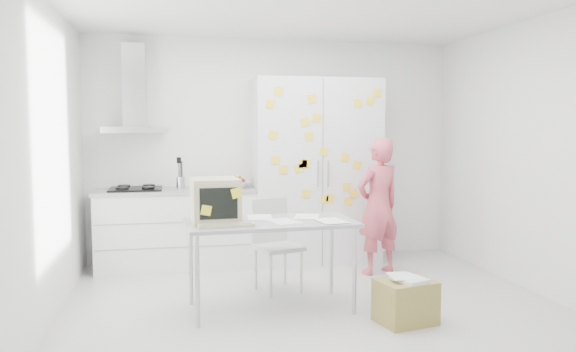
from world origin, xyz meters
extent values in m
cube|color=silver|center=(0.00, 0.00, -0.01)|extent=(4.50, 4.00, 0.02)
cube|color=white|center=(0.00, 2.00, 1.35)|extent=(4.50, 0.02, 2.70)
cube|color=white|center=(-2.25, 0.00, 1.35)|extent=(0.02, 4.00, 2.70)
cube|color=white|center=(2.25, 0.00, 1.35)|extent=(0.02, 4.00, 2.70)
cube|color=white|center=(0.00, 0.00, 2.70)|extent=(4.50, 4.00, 0.02)
cube|color=white|center=(-1.20, 1.70, 0.44)|extent=(1.80, 0.60, 0.88)
cube|color=gray|center=(-1.20, 1.40, 0.58)|extent=(1.76, 0.01, 0.01)
cube|color=gray|center=(-1.20, 1.40, 0.30)|extent=(1.76, 0.01, 0.01)
cube|color=#9E9E99|center=(-1.20, 1.70, 0.90)|extent=(1.84, 0.63, 0.04)
cube|color=black|center=(-1.65, 1.70, 0.93)|extent=(0.58, 0.50, 0.03)
cylinder|color=black|center=(-1.79, 1.58, 0.95)|extent=(0.14, 0.14, 0.02)
cylinder|color=black|center=(-1.51, 1.58, 0.95)|extent=(0.14, 0.14, 0.02)
cylinder|color=black|center=(-1.79, 1.82, 0.95)|extent=(0.14, 0.14, 0.02)
cylinder|color=black|center=(-1.51, 1.82, 0.95)|extent=(0.14, 0.14, 0.02)
cylinder|color=silver|center=(-1.15, 1.70, 0.99)|extent=(0.10, 0.10, 0.14)
cylinder|color=black|center=(-1.16, 1.71, 1.09)|extent=(0.01, 0.01, 0.30)
cylinder|color=black|center=(-1.13, 1.69, 1.09)|extent=(0.01, 0.01, 0.30)
cylinder|color=black|center=(-1.15, 1.72, 1.09)|extent=(0.01, 0.01, 0.30)
cube|color=black|center=(-1.16, 1.71, 1.25)|extent=(0.05, 0.01, 0.07)
imported|color=white|center=(-0.50, 1.70, 0.96)|extent=(0.31, 0.31, 0.08)
sphere|color=#B2140F|center=(-0.56, 1.72, 0.99)|extent=(0.08, 0.08, 0.08)
sphere|color=#B2140F|center=(-0.47, 1.65, 0.99)|extent=(0.08, 0.08, 0.08)
sphere|color=#B2140F|center=(-0.43, 1.74, 0.99)|extent=(0.08, 0.08, 0.08)
cylinder|color=yellow|center=(-0.52, 1.72, 1.03)|extent=(0.09, 0.17, 0.10)
cylinder|color=yellow|center=(-0.49, 1.72, 1.03)|extent=(0.04, 0.17, 0.10)
cylinder|color=yellow|center=(-0.47, 1.72, 1.03)|extent=(0.08, 0.17, 0.10)
cube|color=silver|center=(-1.65, 1.75, 1.60)|extent=(0.70, 0.48, 0.07)
cube|color=silver|center=(-1.65, 1.87, 2.10)|extent=(0.26, 0.24, 0.95)
cube|color=silver|center=(0.45, 1.68, 1.10)|extent=(1.50, 0.65, 2.20)
cube|color=slate|center=(0.45, 1.35, 1.10)|extent=(0.01, 0.01, 2.16)
cube|color=silver|center=(0.39, 1.34, 1.10)|extent=(0.02, 0.02, 0.30)
cube|color=silver|center=(0.51, 1.34, 1.10)|extent=(0.02, 0.02, 0.30)
cube|color=yellow|center=(0.86, 1.34, 1.90)|extent=(0.10, 0.00, 0.10)
cube|color=yellow|center=(1.01, 1.34, 1.93)|extent=(0.12, 0.00, 0.12)
cube|color=yellow|center=(1.12, 1.34, 1.05)|extent=(0.12, 0.00, 0.12)
cube|color=yellow|center=(0.22, 1.34, 1.21)|extent=(0.10, 0.00, 0.10)
cube|color=yellow|center=(0.46, 1.34, 1.35)|extent=(0.12, 0.00, 0.12)
cube|color=yellow|center=(0.83, 1.34, 0.86)|extent=(0.12, 0.00, 0.12)
cube|color=yellow|center=(0.25, 1.34, 0.87)|extent=(0.10, 0.00, 0.10)
cube|color=yellow|center=(0.32, 1.34, 1.95)|extent=(0.12, 0.00, 0.12)
cube|color=yellow|center=(0.54, 1.34, 0.81)|extent=(0.12, 0.00, 0.12)
cube|color=yellow|center=(0.86, 1.34, 1.19)|extent=(0.12, 0.00, 0.12)
cube|color=yellow|center=(0.74, 1.34, 0.94)|extent=(0.10, 0.00, 0.10)
cube|color=yellow|center=(0.24, 1.34, 1.69)|extent=(0.12, 0.00, 0.12)
cube|color=yellow|center=(-0.01, 1.34, 1.15)|extent=(0.10, 0.00, 0.10)
cube|color=yellow|center=(-0.10, 1.34, 1.26)|extent=(0.10, 0.00, 0.10)
cube|color=yellow|center=(-0.16, 1.34, 1.89)|extent=(0.11, 0.00, 0.11)
cube|color=yellow|center=(0.38, 1.34, 0.59)|extent=(0.10, 0.00, 0.10)
cube|color=yellow|center=(0.25, 1.34, 1.22)|extent=(0.11, 0.00, 0.11)
cube|color=yellow|center=(0.99, 1.34, 0.59)|extent=(0.11, 0.00, 0.11)
cube|color=yellow|center=(1.09, 1.34, 2.03)|extent=(0.10, 0.00, 0.10)
cube|color=yellow|center=(0.28, 1.34, 1.53)|extent=(0.10, 0.00, 0.10)
cube|color=yellow|center=(0.17, 1.34, 1.16)|extent=(0.11, 0.00, 0.11)
cube|color=yellow|center=(0.63, 1.34, 0.52)|extent=(0.10, 0.00, 0.10)
cube|color=yellow|center=(-0.07, 1.34, 2.03)|extent=(0.10, 0.00, 0.10)
cube|color=yellow|center=(-0.13, 1.34, 1.54)|extent=(0.12, 0.00, 0.12)
cube|color=yellow|center=(0.76, 1.34, 0.77)|extent=(0.11, 0.00, 0.11)
cube|color=yellow|center=(0.37, 1.34, 1.73)|extent=(0.11, 0.00, 0.11)
cube|color=yellow|center=(0.72, 1.34, 1.28)|extent=(0.11, 0.00, 0.11)
cube|color=yellow|center=(0.47, 1.34, 0.80)|extent=(0.11, 0.00, 0.11)
imported|color=#CC4F60|center=(0.99, 0.98, 0.76)|extent=(0.64, 0.52, 1.51)
cube|color=#9EA2A9|center=(-0.40, -0.01, 0.79)|extent=(1.52, 0.82, 0.03)
cylinder|color=#B3B3B8|center=(-1.06, -0.35, 0.38)|extent=(0.04, 0.04, 0.76)
cylinder|color=#B3B3B8|center=(0.30, -0.28, 0.38)|extent=(0.04, 0.04, 0.76)
cylinder|color=#B3B3B8|center=(-1.09, 0.27, 0.38)|extent=(0.04, 0.04, 0.76)
cylinder|color=#B3B3B8|center=(0.27, 0.34, 0.38)|extent=(0.04, 0.04, 0.76)
cube|color=beige|center=(-0.88, 0.05, 0.99)|extent=(0.42, 0.44, 0.38)
cube|color=beige|center=(-0.87, -0.17, 0.99)|extent=(0.38, 0.04, 0.34)
cube|color=black|center=(-0.86, -0.18, 0.99)|extent=(0.32, 0.02, 0.27)
cube|color=yellow|center=(-0.97, -0.19, 0.94)|extent=(0.10, 0.01, 0.10)
cube|color=yellow|center=(-0.72, -0.18, 1.08)|extent=(0.10, 0.01, 0.10)
cube|color=beige|center=(-0.81, -0.22, 0.81)|extent=(0.47, 0.18, 0.03)
cube|color=gray|center=(-0.81, -0.22, 0.83)|extent=(0.43, 0.14, 0.01)
cube|color=white|center=(-0.29, -0.05, 0.80)|extent=(0.31, 0.37, 0.00)
cube|color=white|center=(-0.03, 0.14, 0.80)|extent=(0.31, 0.37, 0.00)
cube|color=white|center=(0.12, -0.14, 0.81)|extent=(0.27, 0.35, 0.00)
cube|color=white|center=(-0.46, 0.20, 0.80)|extent=(0.25, 0.34, 0.00)
cube|color=beige|center=(-0.23, 0.52, 0.44)|extent=(0.52, 0.52, 0.04)
cube|color=beige|center=(-0.28, 0.70, 0.69)|extent=(0.38, 0.14, 0.45)
cylinder|color=silver|center=(-0.34, 0.32, 0.21)|extent=(0.03, 0.03, 0.42)
cylinder|color=silver|center=(-0.02, 0.41, 0.21)|extent=(0.03, 0.03, 0.42)
cylinder|color=silver|center=(-0.44, 0.64, 0.21)|extent=(0.03, 0.03, 0.42)
cylinder|color=silver|center=(-0.12, 0.73, 0.21)|extent=(0.03, 0.03, 0.42)
cube|color=olive|center=(0.65, -0.58, 0.18)|extent=(0.51, 0.44, 0.36)
cube|color=white|center=(0.67, -0.59, 0.37)|extent=(0.30, 0.34, 0.03)
cube|color=white|center=(0.61, -0.55, 0.39)|extent=(0.21, 0.28, 0.00)
camera|label=1|loc=(-1.24, -4.85, 1.63)|focal=35.00mm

